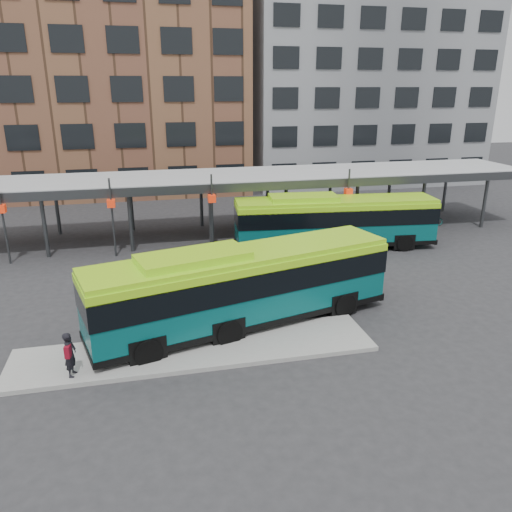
{
  "coord_description": "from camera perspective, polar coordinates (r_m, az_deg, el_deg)",
  "views": [
    {
      "loc": [
        -7.07,
        -20.35,
        9.93
      ],
      "look_at": [
        -1.8,
        2.71,
        1.8
      ],
      "focal_mm": 35.0,
      "sensor_mm": 36.0,
      "label": 1
    }
  ],
  "objects": [
    {
      "name": "ground",
      "position": [
        23.73,
        5.74,
        -5.88
      ],
      "size": [
        120.0,
        120.0,
        0.0
      ],
      "primitive_type": "plane",
      "color": "#28282B",
      "rests_on": "ground"
    },
    {
      "name": "boarding_island",
      "position": [
        20.01,
        -6.82,
        -10.64
      ],
      "size": [
        14.0,
        3.0,
        0.18
      ],
      "primitive_type": "cube",
      "color": "gray",
      "rests_on": "ground"
    },
    {
      "name": "canopy",
      "position": [
        34.49,
        -0.94,
        8.91
      ],
      "size": [
        40.0,
        6.53,
        4.8
      ],
      "color": "#999B9E",
      "rests_on": "ground"
    },
    {
      "name": "building_brick",
      "position": [
        52.45,
        -17.06,
        19.37
      ],
      "size": [
        26.0,
        14.0,
        22.0
      ],
      "primitive_type": "cube",
      "color": "brown",
      "rests_on": "ground"
    },
    {
      "name": "building_grey",
      "position": [
        57.21,
        11.53,
        18.69
      ],
      "size": [
        24.0,
        14.0,
        20.0
      ],
      "primitive_type": "cube",
      "color": "slate",
      "rests_on": "ground"
    },
    {
      "name": "bus_front",
      "position": [
        21.19,
        -1.59,
        -3.31
      ],
      "size": [
        13.51,
        6.09,
        3.65
      ],
      "rotation": [
        0.0,
        0.0,
        0.26
      ],
      "color": "#074F51",
      "rests_on": "ground"
    },
    {
      "name": "bus_rear",
      "position": [
        32.05,
        8.94,
        4.06
      ],
      "size": [
        12.82,
        3.84,
        3.48
      ],
      "rotation": [
        0.0,
        0.0,
        -0.09
      ],
      "color": "#074F51",
      "rests_on": "ground"
    },
    {
      "name": "pedestrian",
      "position": [
        18.91,
        -20.47,
        -10.46
      ],
      "size": [
        0.5,
        0.68,
        1.66
      ],
      "rotation": [
        0.0,
        0.0,
        1.39
      ],
      "color": "black",
      "rests_on": "boarding_island"
    },
    {
      "name": "bike_rack",
      "position": [
        38.68,
        17.56,
        3.93
      ],
      "size": [
        4.39,
        1.15,
        1.07
      ],
      "color": "slate",
      "rests_on": "ground"
    }
  ]
}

